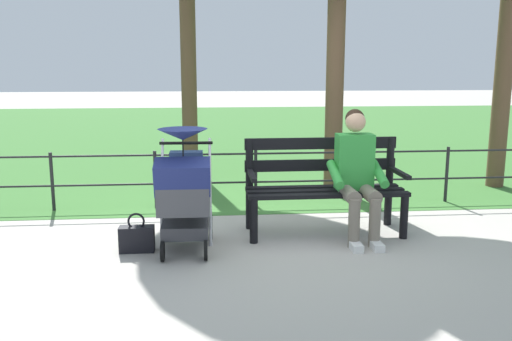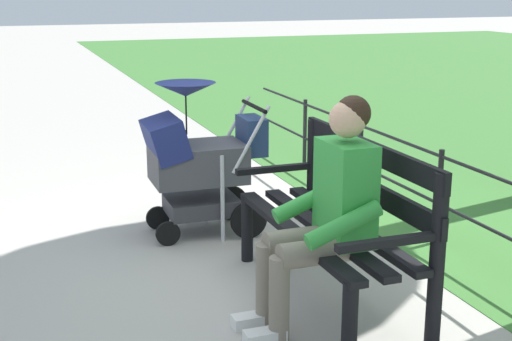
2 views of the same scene
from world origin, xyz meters
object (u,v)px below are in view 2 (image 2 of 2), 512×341
Objects in this scene: park_bench at (340,214)px; person_on_bench at (327,207)px; stroller at (197,157)px; handbag at (185,200)px.

park_bench is 0.39m from person_on_bench.
stroller is at bearing 19.17° from park_bench.
handbag is at bearing 14.37° from park_bench.
stroller is 3.11× the size of handbag.
park_bench is at bearing -165.63° from handbag.
handbag is at bearing -1.64° from stroller.
person_on_bench is 1.11× the size of stroller.
handbag is at bearing 6.70° from person_on_bench.
park_bench is 1.39× the size of stroller.
stroller is 0.65m from handbag.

